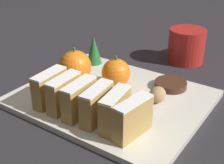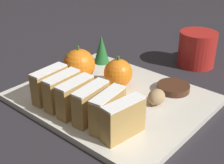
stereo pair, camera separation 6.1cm
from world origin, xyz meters
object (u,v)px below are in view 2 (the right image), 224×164
object	(u,v)px
orange_far	(118,73)
coffee_mug	(197,49)
orange_near	(79,65)
walnut	(156,97)
chocolate_cookie	(173,88)

from	to	relation	value
orange_far	coffee_mug	distance (m)	0.24
coffee_mug	orange_near	bearing A→B (deg)	151.79
orange_far	walnut	size ratio (longest dim) A/B	1.82
orange_near	orange_far	size ratio (longest dim) A/B	1.14
orange_near	coffee_mug	world-z (taller)	orange_near
orange_near	chocolate_cookie	world-z (taller)	orange_near
walnut	coffee_mug	xyz separation A→B (m)	(0.24, 0.04, 0.02)
chocolate_cookie	orange_near	bearing A→B (deg)	116.23
coffee_mug	chocolate_cookie	bearing A→B (deg)	-167.32
orange_far	chocolate_cookie	bearing A→B (deg)	-58.90
orange_near	chocolate_cookie	distance (m)	0.21
orange_far	coffee_mug	bearing A→B (deg)	-13.96
chocolate_cookie	orange_far	bearing A→B (deg)	121.10
orange_near	orange_far	xyz separation A→B (m)	(0.03, -0.08, -0.00)
walnut	coffee_mug	size ratio (longest dim) A/B	0.31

